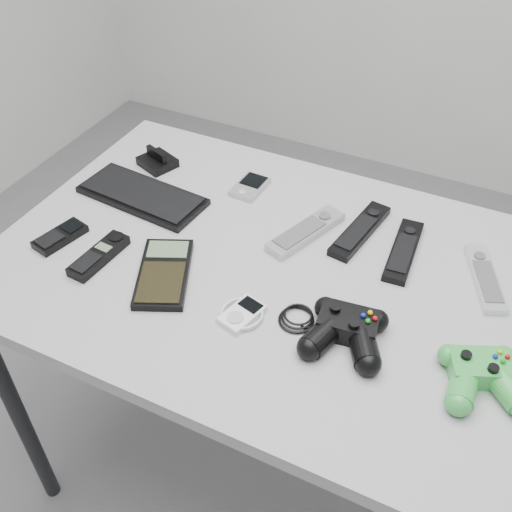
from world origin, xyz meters
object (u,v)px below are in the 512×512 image
at_px(cordless_handset, 99,255).
at_px(controller_green, 482,374).
at_px(calculator, 164,273).
at_px(controller_black, 346,329).
at_px(remote_silver_a, 306,231).
at_px(remote_silver_b, 485,278).
at_px(mp3_player, 242,314).
at_px(remote_black_b, 404,250).
at_px(desk, 285,293).
at_px(pda_keyboard, 142,195).
at_px(mobile_phone, 60,236).
at_px(pda, 250,186).
at_px(remote_black_a, 360,230).

xyz_separation_m(cordless_handset, controller_green, (0.76, 0.03, 0.01)).
bearing_deg(calculator, controller_black, -23.66).
height_order(remote_silver_a, remote_silver_b, remote_silver_a).
bearing_deg(mp3_player, remote_silver_a, 101.72).
distance_m(remote_black_b, remote_silver_b, 0.17).
height_order(desk, pda_keyboard, pda_keyboard).
relative_size(mobile_phone, cordless_handset, 0.78).
xyz_separation_m(pda_keyboard, mp3_player, (0.38, -0.23, -0.00)).
xyz_separation_m(pda_keyboard, remote_black_b, (0.60, 0.07, 0.00)).
height_order(remote_silver_b, cordless_handset, cordless_handset).
distance_m(desk, remote_black_b, 0.26).
distance_m(pda, remote_silver_a, 0.21).
height_order(remote_silver_a, mobile_phone, remote_silver_a).
relative_size(remote_silver_a, calculator, 1.04).
relative_size(remote_silver_a, controller_green, 1.34).
bearing_deg(calculator, remote_black_a, 19.73).
height_order(pda, remote_silver_b, remote_silver_b).
bearing_deg(desk, pda_keyboard, 169.17).
relative_size(mobile_phone, controller_green, 0.76).
distance_m(pda_keyboard, controller_black, 0.60).
distance_m(mp3_player, controller_black, 0.19).
bearing_deg(desk, mobile_phone, -165.08).
xyz_separation_m(calculator, controller_green, (0.61, 0.01, 0.01)).
bearing_deg(remote_black_a, remote_silver_b, 1.87).
height_order(desk, controller_green, controller_green).
xyz_separation_m(calculator, mp3_player, (0.19, -0.03, -0.00)).
relative_size(pda, remote_silver_a, 0.49).
bearing_deg(remote_black_a, mobile_phone, -143.43).
bearing_deg(controller_green, cordless_handset, 158.33).
distance_m(desk, pda_keyboard, 0.41).
relative_size(mobile_phone, mp3_player, 1.32).
xyz_separation_m(remote_silver_b, mp3_player, (-0.39, -0.29, -0.00)).
height_order(remote_black_b, calculator, same).
bearing_deg(pda, pda_keyboard, -143.06).
height_order(mobile_phone, controller_black, controller_black).
bearing_deg(mp3_player, remote_black_a, 85.04).
height_order(pda_keyboard, remote_silver_b, same).
xyz_separation_m(remote_black_a, mp3_player, (-0.12, -0.33, -0.00)).
bearing_deg(remote_black_b, pda_keyboard, -176.55).
height_order(remote_black_a, mp3_player, remote_black_a).
relative_size(remote_black_b, calculator, 1.02).
xyz_separation_m(remote_black_b, cordless_handset, (-0.56, -0.29, 0.00)).
xyz_separation_m(desk, calculator, (-0.21, -0.13, 0.08)).
distance_m(calculator, controller_black, 0.38).
distance_m(desk, remote_silver_a, 0.14).
bearing_deg(pda_keyboard, controller_green, -8.12).
xyz_separation_m(cordless_handset, mp3_player, (0.34, -0.01, -0.00)).
height_order(pda, cordless_handset, cordless_handset).
height_order(pda, controller_green, controller_green).
relative_size(remote_black_a, controller_black, 0.82).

